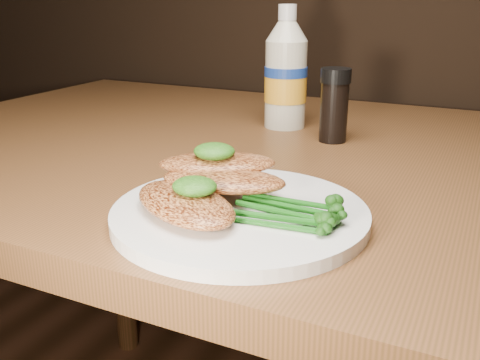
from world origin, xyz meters
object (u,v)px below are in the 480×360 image
at_px(dining_table, 250,355).
at_px(mayo_bottle, 286,67).
at_px(plate, 240,214).
at_px(pepper_grinder, 334,105).

bearing_deg(dining_table, mayo_bottle, 88.41).
distance_m(dining_table, plate, 0.47).
xyz_separation_m(plate, mayo_bottle, (-0.10, 0.39, 0.09)).
height_order(plate, mayo_bottle, mayo_bottle).
relative_size(dining_table, mayo_bottle, 6.13).
xyz_separation_m(dining_table, pepper_grinder, (0.10, 0.07, 0.43)).
height_order(dining_table, mayo_bottle, mayo_bottle).
bearing_deg(pepper_grinder, dining_table, -146.28).
xyz_separation_m(dining_table, plate, (0.11, -0.26, 0.38)).
xyz_separation_m(plate, pepper_grinder, (-0.00, 0.33, 0.05)).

